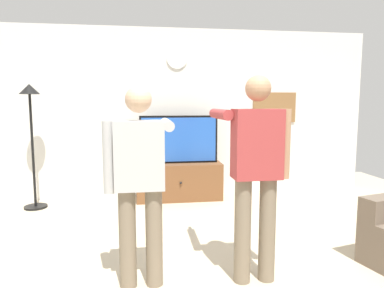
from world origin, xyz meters
name	(u,v)px	position (x,y,z in m)	size (l,w,h in m)	color
ground_plane	(212,285)	(0.00, 0.00, 0.00)	(8.40, 8.40, 0.00)	beige
back_wall	(177,113)	(0.00, 2.95, 1.35)	(6.40, 0.10, 2.70)	silver
tv_stand	(180,182)	(0.00, 2.60, 0.29)	(1.33, 0.44, 0.58)	brown
television	(179,139)	(0.00, 2.65, 0.95)	(1.22, 0.07, 0.75)	black
wall_clock	(177,58)	(0.00, 2.89, 2.22)	(0.32, 0.32, 0.03)	white
framed_picture	(274,107)	(1.65, 2.90, 1.44)	(0.74, 0.04, 0.50)	olive
floor_lamp	(31,120)	(-2.12, 2.46, 1.27)	(0.32, 0.32, 1.78)	black
person_standing_nearer_lamp	(140,176)	(-0.58, 0.10, 0.93)	(0.57, 0.78, 1.65)	#7A6B56
person_standing_nearer_couch	(256,167)	(0.37, 0.04, 0.98)	(0.57, 0.78, 1.74)	#7A6B56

